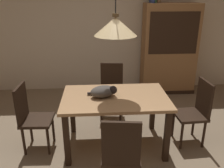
# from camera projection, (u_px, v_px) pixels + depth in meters

# --- Properties ---
(ground) EXTENTS (10.00, 10.00, 0.00)m
(ground) POSITION_uv_depth(u_px,v_px,m) (114.00, 162.00, 3.06)
(ground) COLOR #847056
(back_wall) EXTENTS (6.40, 0.10, 2.90)m
(back_wall) POSITION_uv_depth(u_px,v_px,m) (104.00, 22.00, 5.01)
(back_wall) COLOR beige
(back_wall) RESTS_ON ground
(dining_table) EXTENTS (1.40, 0.90, 0.75)m
(dining_table) POSITION_uv_depth(u_px,v_px,m) (115.00, 103.00, 3.20)
(dining_table) COLOR tan
(dining_table) RESTS_ON ground
(chair_left_side) EXTENTS (0.42, 0.42, 0.93)m
(chair_left_side) POSITION_uv_depth(u_px,v_px,m) (31.00, 115.00, 3.18)
(chair_left_side) COLOR black
(chair_left_side) RESTS_ON ground
(chair_near_front) EXTENTS (0.44, 0.44, 0.93)m
(chair_near_front) POSITION_uv_depth(u_px,v_px,m) (121.00, 153.00, 2.43)
(chair_near_front) COLOR black
(chair_near_front) RESTS_ON ground
(chair_far_back) EXTENTS (0.44, 0.44, 0.93)m
(chair_far_back) POSITION_uv_depth(u_px,v_px,m) (111.00, 88.00, 4.06)
(chair_far_back) COLOR black
(chair_far_back) RESTS_ON ground
(chair_right_side) EXTENTS (0.42, 0.42, 0.93)m
(chair_right_side) POSITION_uv_depth(u_px,v_px,m) (196.00, 110.00, 3.32)
(chair_right_side) COLOR black
(chair_right_side) RESTS_ON ground
(cat_sleeping) EXTENTS (0.40, 0.31, 0.16)m
(cat_sleeping) POSITION_uv_depth(u_px,v_px,m) (104.00, 91.00, 3.12)
(cat_sleeping) COLOR #4C4742
(cat_sleeping) RESTS_ON dining_table
(pendant_lamp) EXTENTS (0.52, 0.52, 1.30)m
(pendant_lamp) POSITION_uv_depth(u_px,v_px,m) (116.00, 26.00, 2.83)
(pendant_lamp) COLOR beige
(hutch_bookcase) EXTENTS (1.12, 0.45, 1.85)m
(hutch_bookcase) POSITION_uv_depth(u_px,v_px,m) (169.00, 51.00, 4.99)
(hutch_bookcase) COLOR olive
(hutch_bookcase) RESTS_ON ground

